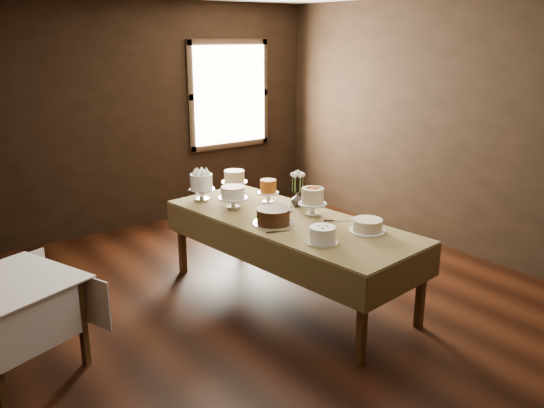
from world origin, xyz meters
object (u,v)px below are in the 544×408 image
at_px(cake_lattice, 233,198).
at_px(cake_server_a, 319,227).
at_px(side_table, 8,293).
at_px(flower_vase, 297,199).
at_px(cake_swirl, 322,235).
at_px(cake_server_b, 342,221).
at_px(cake_server_e, 285,231).
at_px(cake_chocolate, 273,217).
at_px(cake_server_c, 265,213).
at_px(display_table, 289,225).
at_px(cake_caramel, 268,193).
at_px(cake_flowers, 312,203).
at_px(cake_meringue, 202,188).
at_px(cake_server_d, 291,207).
at_px(cake_cream, 367,226).
at_px(cake_speckled, 234,182).

distance_m(cake_lattice, cake_server_a, 0.97).
xyz_separation_m(side_table, flower_vase, (2.67, 0.07, 0.21)).
bearing_deg(cake_swirl, cake_lattice, 93.20).
height_order(cake_server_b, cake_server_e, same).
xyz_separation_m(cake_lattice, flower_vase, (0.54, -0.32, -0.03)).
relative_size(cake_server_e, flower_vase, 1.75).
bearing_deg(cake_chocolate, cake_server_c, 68.55).
distance_m(cake_server_a, cake_server_b, 0.28).
relative_size(cake_lattice, cake_server_a, 1.19).
relative_size(display_table, cake_server_a, 10.84).
bearing_deg(cake_caramel, cake_flowers, -79.58).
height_order(cake_server_a, flower_vase, flower_vase).
xyz_separation_m(cake_meringue, cake_server_b, (0.68, -1.34, -0.12)).
height_order(cake_server_a, cake_server_d, same).
height_order(cake_server_d, cake_server_e, same).
xyz_separation_m(display_table, side_table, (-2.36, 0.20, -0.08)).
height_order(cake_lattice, cake_server_d, cake_lattice).
xyz_separation_m(display_table, cake_cream, (0.33, -0.66, 0.11)).
bearing_deg(cake_server_a, cake_lattice, 85.05).
bearing_deg(cake_server_e, side_table, -171.33).
relative_size(cake_swirl, cake_server_e, 1.22).
bearing_deg(cake_chocolate, cake_speckled, 74.91).
bearing_deg(cake_server_e, cake_server_c, 93.82).
bearing_deg(cake_server_e, cake_speckled, 96.20).
xyz_separation_m(cake_cream, cake_server_a, (-0.26, 0.33, -0.05)).
height_order(side_table, cake_server_e, cake_server_e).
relative_size(cake_lattice, cake_server_e, 1.19).
bearing_deg(cake_server_e, cake_chocolate, 100.18).
height_order(cake_chocolate, flower_vase, same).
distance_m(cake_swirl, cake_server_e, 0.40).
distance_m(side_table, cake_server_d, 2.60).
relative_size(display_table, cake_chocolate, 6.31).
height_order(cake_caramel, cake_server_c, cake_caramel).
bearing_deg(cake_meringue, cake_cream, -68.34).
height_order(display_table, flower_vase, flower_vase).
bearing_deg(cake_flowers, cake_speckled, 97.40).
relative_size(cake_server_a, cake_server_b, 1.00).
relative_size(cake_cream, flower_vase, 2.31).
distance_m(side_table, cake_server_b, 2.76).
bearing_deg(cake_server_d, cake_lattice, 95.40).
bearing_deg(cake_server_e, cake_cream, -15.83).
distance_m(cake_lattice, cake_flowers, 0.78).
height_order(side_table, cake_server_c, cake_server_c).
relative_size(cake_chocolate, cake_flowers, 1.53).
bearing_deg(cake_chocolate, cake_meringue, 97.83).
height_order(cake_server_c, cake_server_e, same).
relative_size(side_table, cake_server_e, 4.57).
xyz_separation_m(cake_meringue, cake_chocolate, (0.14, -1.03, -0.06)).
xyz_separation_m(display_table, cake_server_a, (0.07, -0.33, 0.06)).
relative_size(cake_lattice, cake_flowers, 1.05).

